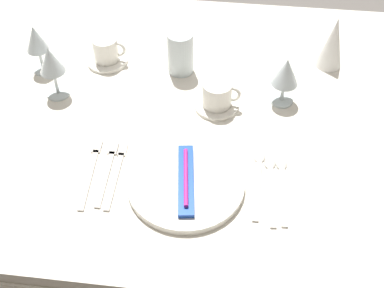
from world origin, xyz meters
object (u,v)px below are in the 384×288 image
(coffee_cup_right, at_px, (218,94))
(napkin_folded, at_px, (333,43))
(coffee_cup_left, at_px, (106,49))
(toothbrush_package, at_px, (186,179))
(fork_inner, at_px, (107,170))
(spoon_dessert, at_px, (271,182))
(spoon_tea, at_px, (282,182))
(drink_tumbler, at_px, (181,55))
(fork_outer, at_px, (116,172))
(fork_salad, at_px, (91,171))
(wine_glass_centre, at_px, (51,63))
(wine_glass_right, at_px, (286,73))
(wine_glass_left, at_px, (36,41))
(dinner_plate, at_px, (186,184))
(spoon_soup, at_px, (258,176))

(coffee_cup_right, xyz_separation_m, napkin_folded, (0.31, 0.22, 0.04))
(coffee_cup_left, bearing_deg, toothbrush_package, -56.74)
(fork_inner, relative_size, spoon_dessert, 0.97)
(spoon_tea, distance_m, drink_tumbler, 0.50)
(fork_outer, height_order, fork_salad, same)
(fork_salad, height_order, wine_glass_centre, wine_glass_centre)
(wine_glass_centre, xyz_separation_m, wine_glass_right, (0.62, 0.04, -0.01))
(wine_glass_left, height_order, napkin_folded, napkin_folded)
(fork_outer, height_order, spoon_tea, spoon_tea)
(fork_inner, distance_m, coffee_cup_right, 0.36)
(dinner_plate, height_order, fork_inner, dinner_plate)
(fork_salad, height_order, coffee_cup_left, coffee_cup_left)
(dinner_plate, xyz_separation_m, spoon_tea, (0.23, 0.04, -0.01))
(drink_tumbler, bearing_deg, wine_glass_left, -173.32)
(fork_outer, relative_size, wine_glass_right, 1.47)
(wine_glass_left, bearing_deg, fork_outer, -50.52)
(drink_tumbler, bearing_deg, spoon_dessert, -55.90)
(toothbrush_package, xyz_separation_m, napkin_folded, (0.36, 0.51, 0.05))
(spoon_dessert, distance_m, spoon_tea, 0.03)
(spoon_tea, bearing_deg, spoon_dessert, -173.77)
(drink_tumbler, bearing_deg, fork_salad, -111.59)
(spoon_tea, bearing_deg, spoon_soup, 167.39)
(wine_glass_right, bearing_deg, wine_glass_left, 175.46)
(toothbrush_package, bearing_deg, spoon_soup, 16.92)
(spoon_dessert, distance_m, coffee_cup_right, 0.30)
(fork_salad, bearing_deg, spoon_soup, 4.64)
(fork_outer, height_order, fork_inner, same)
(fork_outer, bearing_deg, spoon_soup, 5.13)
(spoon_dessert, height_order, drink_tumbler, drink_tumbler)
(wine_glass_right, bearing_deg, spoon_tea, -89.52)
(fork_outer, height_order, spoon_dessert, spoon_dessert)
(wine_glass_left, distance_m, napkin_folded, 0.85)
(dinner_plate, xyz_separation_m, coffee_cup_left, (-0.29, 0.45, 0.04))
(wine_glass_centre, bearing_deg, wine_glass_right, 4.00)
(toothbrush_package, height_order, coffee_cup_right, coffee_cup_right)
(toothbrush_package, relative_size, fork_salad, 0.97)
(coffee_cup_right, relative_size, drink_tumbler, 0.81)
(fork_inner, distance_m, spoon_soup, 0.37)
(toothbrush_package, distance_m, coffee_cup_right, 0.29)
(spoon_dessert, bearing_deg, napkin_folded, 71.10)
(fork_outer, height_order, wine_glass_right, wine_glass_right)
(spoon_dessert, bearing_deg, fork_outer, -177.72)
(spoon_dessert, relative_size, wine_glass_right, 1.48)
(spoon_tea, bearing_deg, dinner_plate, -170.33)
(napkin_folded, bearing_deg, spoon_tea, -106.02)
(spoon_dessert, xyz_separation_m, drink_tumbler, (-0.27, 0.40, 0.05))
(wine_glass_centre, height_order, wine_glass_left, wine_glass_centre)
(coffee_cup_right, height_order, wine_glass_left, wine_glass_left)
(fork_inner, bearing_deg, spoon_soup, 4.26)
(spoon_tea, height_order, napkin_folded, napkin_folded)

